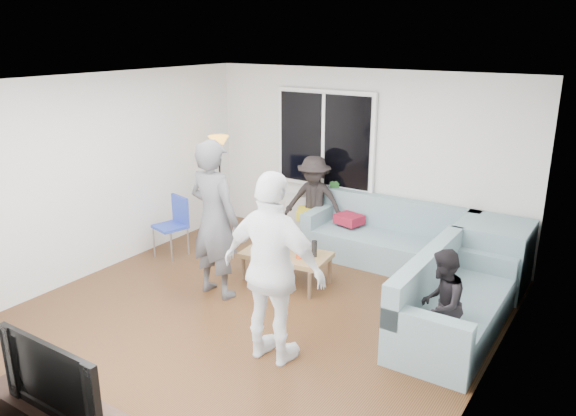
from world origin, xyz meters
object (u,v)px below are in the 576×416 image
Objects in this scene: spectator_right at (441,305)px; sofa_back_section at (387,234)px; floor_lamp at (220,186)px; side_chair at (170,227)px; coffee_table at (286,267)px; player_right at (273,270)px; television at (63,374)px; player_left at (214,219)px; sofa_right_section at (456,297)px; spectator_back at (314,202)px.

sofa_back_section is at bearing -149.06° from spectator_right.
floor_lamp is 1.39× the size of spectator_right.
spectator_right reaches higher than side_chair.
side_chair is (-1.87, -0.16, 0.23)m from coffee_table.
sofa_back_section is 2.35m from spectator_right.
television is (-0.50, -1.94, -0.21)m from player_right.
player_left is at bearing -92.40° from spectator_right.
player_right is (-1.34, -1.45, 0.52)m from sofa_right_section.
side_chair is 4.02m from television.
side_chair is at bearing -175.09° from coffee_table.
spectator_back is at bearing -90.56° from player_left.
television reaches higher than sofa_right_section.
sofa_right_section is 2.21m from coffee_table.
player_left reaches higher than spectator_right.
spectator_right is at bearing 8.78° from side_chair.
side_chair is 1.55m from player_left.
floor_lamp is at bearing -173.42° from sofa_back_section.
player_left is (1.34, -1.71, 0.18)m from floor_lamp.
floor_lamp is 0.82× the size of player_right.
coffee_table is at bearing -27.40° from floor_lamp.
player_right is (0.04, -2.83, 0.52)m from sofa_back_section.
spectator_back is at bearing 61.29° from sofa_right_section.
floor_lamp is 1.50× the size of television.
floor_lamp is 2.18m from player_left.
spectator_back reaches higher than sofa_back_section.
side_chair is 0.45× the size of player_right.
sofa_back_section is 1.47× the size of floor_lamp.
sofa_back_section is 2.67× the size of side_chair.
sofa_back_section is 1.15× the size of sofa_right_section.
sofa_back_section is 3.05m from side_chair.
spectator_back is at bearing -131.90° from spectator_right.
coffee_table is 1.92m from player_right.
side_chair is 2.11m from spectator_back.
sofa_right_section is 3.87m from television.
player_left is at bearing 108.14° from television.
side_chair is at bearing -149.35° from spectator_back.
side_chair is at bearing -19.65° from player_left.
television is at bearing -95.46° from sofa_back_section.
player_left is (-2.73, -0.65, 0.54)m from sofa_right_section.
spectator_back is 1.32× the size of television.
floor_lamp reaches higher than coffee_table.
player_right is at bearing -89.14° from sofa_back_section.
spectator_right is at bearing -145.02° from player_right.
player_right is 2.02m from television.
player_left reaches higher than floor_lamp.
spectator_right is (2.73, 0.12, -0.40)m from player_left.
spectator_back is at bearing 105.78° from coffee_table.
spectator_back reaches higher than side_chair.
player_left reaches higher than sofa_right_section.
player_left is at bearing 103.29° from sofa_right_section.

